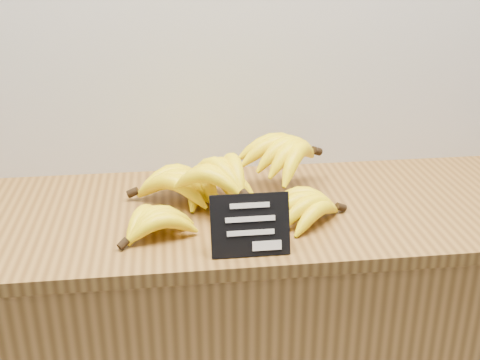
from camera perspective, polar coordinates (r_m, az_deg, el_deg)
name	(u,v)px	position (r m, az deg, el deg)	size (l,w,h in m)	color
counter_top	(237,213)	(1.41, -0.25, -3.14)	(1.58, 0.54, 0.03)	brown
chalkboard_sign	(250,225)	(1.19, 0.98, -4.31)	(0.16, 0.01, 0.13)	black
banana_pile	(230,184)	(1.39, -0.95, -0.42)	(0.54, 0.38, 0.13)	#FFEB0A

